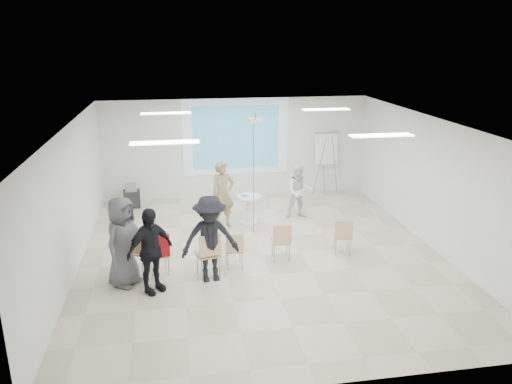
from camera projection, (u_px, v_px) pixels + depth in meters
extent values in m
cube|color=beige|center=(262.00, 257.00, 11.33)|extent=(8.00, 9.00, 0.10)
cube|color=white|center=(262.00, 121.00, 10.40)|extent=(8.00, 9.00, 0.10)
cube|color=silver|center=(236.00, 148.00, 15.15)|extent=(8.00, 0.10, 3.00)
cube|color=silver|center=(68.00, 202.00, 10.23)|extent=(0.10, 9.00, 3.00)
cube|color=silver|center=(435.00, 183.00, 11.50)|extent=(0.10, 9.00, 3.00)
cube|color=silver|center=(236.00, 137.00, 14.98)|extent=(3.20, 0.01, 2.30)
cube|color=teal|center=(236.00, 137.00, 14.97)|extent=(2.60, 0.01, 1.90)
cylinder|color=white|center=(249.00, 223.00, 13.19)|extent=(0.62, 0.62, 0.05)
cylinder|color=white|center=(249.00, 210.00, 13.09)|extent=(0.17, 0.17, 0.69)
cylinder|color=white|center=(249.00, 197.00, 12.98)|extent=(0.84, 0.84, 0.04)
cube|color=silver|center=(251.00, 196.00, 12.98)|extent=(0.26, 0.25, 0.01)
cube|color=#449ECD|center=(245.00, 195.00, 12.97)|extent=(0.22, 0.25, 0.02)
imported|color=#93815A|center=(223.00, 190.00, 12.69)|extent=(0.85, 0.72, 1.99)
imported|color=white|center=(299.00, 188.00, 13.43)|extent=(0.83, 0.68, 1.65)
cube|color=white|center=(229.00, 175.00, 12.86)|extent=(0.08, 0.12, 0.04)
cube|color=white|center=(291.00, 176.00, 13.55)|extent=(0.04, 0.11, 0.04)
cube|color=tan|center=(137.00, 251.00, 10.38)|extent=(0.57, 0.57, 0.04)
cube|color=tan|center=(132.00, 244.00, 10.10)|extent=(0.44, 0.24, 0.42)
cylinder|color=#92949A|center=(127.00, 264.00, 10.32)|extent=(0.03, 0.03, 0.46)
cylinder|color=#92959A|center=(143.00, 266.00, 10.25)|extent=(0.03, 0.03, 0.46)
cylinder|color=gray|center=(134.00, 257.00, 10.65)|extent=(0.03, 0.03, 0.46)
cylinder|color=gray|center=(150.00, 259.00, 10.58)|extent=(0.03, 0.03, 0.46)
cube|color=tan|center=(158.00, 254.00, 10.28)|extent=(0.50, 0.50, 0.04)
cube|color=tan|center=(159.00, 247.00, 10.03)|extent=(0.43, 0.17, 0.40)
cylinder|color=#96999E|center=(152.00, 269.00, 10.14)|extent=(0.03, 0.03, 0.44)
cylinder|color=#94989C|center=(169.00, 266.00, 10.26)|extent=(0.03, 0.03, 0.44)
cylinder|color=gray|center=(149.00, 262.00, 10.44)|extent=(0.03, 0.03, 0.44)
cylinder|color=gray|center=(165.00, 260.00, 10.56)|extent=(0.03, 0.03, 0.44)
cube|color=tan|center=(208.00, 254.00, 10.20)|extent=(0.54, 0.54, 0.04)
cube|color=tan|center=(211.00, 246.00, 9.93)|extent=(0.46, 0.19, 0.43)
cylinder|color=gray|center=(202.00, 270.00, 10.05)|extent=(0.03, 0.03, 0.48)
cylinder|color=#93949B|center=(219.00, 267.00, 10.18)|extent=(0.03, 0.03, 0.48)
cylinder|color=gray|center=(197.00, 263.00, 10.37)|extent=(0.03, 0.03, 0.48)
cylinder|color=gray|center=(214.00, 260.00, 10.51)|extent=(0.03, 0.03, 0.48)
cube|color=tan|center=(234.00, 249.00, 10.63)|extent=(0.38, 0.38, 0.04)
cube|color=tan|center=(235.00, 243.00, 10.39)|extent=(0.38, 0.08, 0.36)
cylinder|color=gray|center=(228.00, 262.00, 10.52)|extent=(0.02, 0.02, 0.39)
cylinder|color=#92959A|center=(242.00, 261.00, 10.57)|extent=(0.02, 0.02, 0.39)
cylinder|color=#969A9F|center=(226.00, 256.00, 10.80)|extent=(0.02, 0.02, 0.39)
cylinder|color=gray|center=(240.00, 255.00, 10.86)|extent=(0.02, 0.02, 0.39)
cube|color=tan|center=(281.00, 241.00, 10.98)|extent=(0.42, 0.42, 0.04)
cube|color=tan|center=(283.00, 234.00, 10.73)|extent=(0.41, 0.10, 0.38)
cylinder|color=gray|center=(275.00, 254.00, 10.88)|extent=(0.02, 0.02, 0.42)
cylinder|color=gray|center=(289.00, 253.00, 10.91)|extent=(0.02, 0.02, 0.42)
cylinder|color=gray|center=(272.00, 248.00, 11.18)|extent=(0.02, 0.02, 0.42)
cylinder|color=gray|center=(287.00, 247.00, 11.22)|extent=(0.02, 0.02, 0.42)
cube|color=tan|center=(342.00, 236.00, 11.30)|extent=(0.46, 0.46, 0.04)
cube|color=tan|center=(344.00, 229.00, 11.05)|extent=(0.40, 0.16, 0.37)
cylinder|color=gray|center=(336.00, 247.00, 11.22)|extent=(0.02, 0.02, 0.41)
cylinder|color=gray|center=(350.00, 248.00, 11.20)|extent=(0.02, 0.02, 0.41)
cylinder|color=#95989E|center=(334.00, 242.00, 11.52)|extent=(0.02, 0.02, 0.41)
cylinder|color=gray|center=(348.00, 242.00, 11.51)|extent=(0.02, 0.02, 0.41)
cube|color=#A91419|center=(157.00, 246.00, 9.99)|extent=(0.50, 0.21, 0.47)
imported|color=black|center=(208.00, 252.00, 10.21)|extent=(0.40, 0.33, 0.03)
imported|color=black|center=(150.00, 245.00, 9.42)|extent=(1.32, 1.23, 1.95)
imported|color=black|center=(210.00, 233.00, 9.86)|extent=(1.39, 0.86, 2.03)
imported|color=#55565A|center=(122.00, 237.00, 9.69)|extent=(1.10, 1.20, 2.05)
cylinder|color=gray|center=(319.00, 167.00, 15.28)|extent=(0.35, 0.20, 1.80)
cylinder|color=gray|center=(335.00, 166.00, 15.40)|extent=(0.33, 0.24, 1.80)
cylinder|color=#909398|center=(323.00, 164.00, 15.64)|extent=(0.05, 0.41, 1.80)
cube|color=white|center=(326.00, 148.00, 15.29)|extent=(0.72, 0.25, 1.01)
cube|color=#97999F|center=(327.00, 133.00, 15.19)|extent=(0.73, 0.11, 0.07)
cube|color=black|center=(132.00, 198.00, 14.40)|extent=(0.49, 0.40, 0.47)
cube|color=#94979C|center=(131.00, 187.00, 14.30)|extent=(0.34, 0.30, 0.20)
cylinder|color=black|center=(126.00, 208.00, 14.31)|extent=(0.06, 0.06, 0.06)
cylinder|color=black|center=(139.00, 207.00, 14.38)|extent=(0.06, 0.06, 0.06)
cylinder|color=black|center=(126.00, 205.00, 14.57)|extent=(0.06, 0.06, 0.06)
cylinder|color=black|center=(139.00, 204.00, 14.64)|extent=(0.06, 0.06, 0.06)
cube|color=white|center=(255.00, 120.00, 11.90)|extent=(0.30, 0.25, 0.10)
cylinder|color=gray|center=(255.00, 116.00, 11.87)|extent=(0.04, 0.04, 0.14)
cylinder|color=black|center=(253.00, 179.00, 12.24)|extent=(0.01, 0.01, 2.77)
cylinder|color=white|center=(258.00, 179.00, 12.24)|extent=(0.01, 0.01, 2.77)
cube|color=white|center=(166.00, 113.00, 12.00)|extent=(1.20, 0.30, 0.02)
cube|color=white|center=(326.00, 109.00, 12.62)|extent=(1.20, 0.30, 0.02)
cube|color=white|center=(165.00, 143.00, 8.70)|extent=(1.20, 0.30, 0.02)
cube|color=white|center=(381.00, 135.00, 9.33)|extent=(1.20, 0.30, 0.02)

